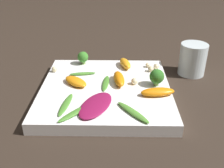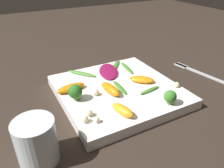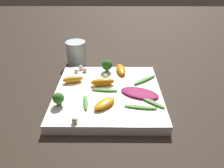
% 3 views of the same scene
% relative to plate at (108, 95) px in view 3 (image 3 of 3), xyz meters
% --- Properties ---
extents(ground_plane, '(2.40, 2.40, 0.00)m').
position_rel_plate_xyz_m(ground_plane, '(0.00, 0.00, -0.01)').
color(ground_plane, '#2D231C').
extents(plate, '(0.29, 0.29, 0.03)m').
position_rel_plate_xyz_m(plate, '(0.00, 0.00, 0.00)').
color(plate, white).
rests_on(plate, ground_plane).
extents(drinking_glass, '(0.07, 0.07, 0.08)m').
position_rel_plate_xyz_m(drinking_glass, '(-0.12, 0.22, 0.03)').
color(drinking_glass, silver).
rests_on(drinking_glass, ground_plane).
extents(radicchio_leaf_0, '(0.11, 0.09, 0.01)m').
position_rel_plate_xyz_m(radicchio_leaf_0, '(0.08, -0.02, 0.02)').
color(radicchio_leaf_0, maroon).
rests_on(radicchio_leaf_0, plate).
extents(orange_segment_0, '(0.07, 0.03, 0.02)m').
position_rel_plate_xyz_m(orange_segment_0, '(-0.02, 0.03, 0.02)').
color(orange_segment_0, orange).
rests_on(orange_segment_0, plate).
extents(orange_segment_1, '(0.07, 0.07, 0.01)m').
position_rel_plate_xyz_m(orange_segment_1, '(-0.01, -0.07, 0.02)').
color(orange_segment_1, orange).
rests_on(orange_segment_1, plate).
extents(orange_segment_2, '(0.06, 0.04, 0.02)m').
position_rel_plate_xyz_m(orange_segment_2, '(-0.10, 0.05, 0.02)').
color(orange_segment_2, orange).
rests_on(orange_segment_2, plate).
extents(orange_segment_3, '(0.04, 0.08, 0.02)m').
position_rel_plate_xyz_m(orange_segment_3, '(0.04, 0.11, 0.02)').
color(orange_segment_3, orange).
rests_on(orange_segment_3, plate).
extents(broccoli_floret_0, '(0.03, 0.03, 0.04)m').
position_rel_plate_xyz_m(broccoli_floret_0, '(-0.01, 0.11, 0.03)').
color(broccoli_floret_0, '#7A9E51').
rests_on(broccoli_floret_0, plate).
extents(broccoli_floret_1, '(0.03, 0.03, 0.03)m').
position_rel_plate_xyz_m(broccoli_floret_1, '(-0.12, -0.06, 0.03)').
color(broccoli_floret_1, '#7A9E51').
rests_on(broccoli_floret_1, plate).
extents(arugula_sprig_0, '(0.08, 0.07, 0.01)m').
position_rel_plate_xyz_m(arugula_sprig_0, '(0.11, 0.06, 0.02)').
color(arugula_sprig_0, '#518E33').
rests_on(arugula_sprig_0, plate).
extents(arugula_sprig_1, '(0.08, 0.07, 0.01)m').
position_rel_plate_xyz_m(arugula_sprig_1, '(0.11, -0.05, 0.02)').
color(arugula_sprig_1, '#47842D').
rests_on(arugula_sprig_1, plate).
extents(arugula_sprig_2, '(0.07, 0.02, 0.01)m').
position_rel_plate_xyz_m(arugula_sprig_2, '(-0.01, 0.00, 0.02)').
color(arugula_sprig_2, '#47842D').
rests_on(arugula_sprig_2, plate).
extents(arugula_sprig_3, '(0.08, 0.03, 0.01)m').
position_rel_plate_xyz_m(arugula_sprig_3, '(0.08, -0.08, 0.02)').
color(arugula_sprig_3, '#47842D').
rests_on(arugula_sprig_3, plate).
extents(arugula_sprig_4, '(0.02, 0.06, 0.01)m').
position_rel_plate_xyz_m(arugula_sprig_4, '(-0.05, -0.06, 0.02)').
color(arugula_sprig_4, '#47842D').
rests_on(arugula_sprig_4, plate).
extents(macadamia_nut_0, '(0.01, 0.01, 0.01)m').
position_rel_plate_xyz_m(macadamia_nut_0, '(-0.08, 0.11, 0.02)').
color(macadamia_nut_0, beige).
rests_on(macadamia_nut_0, plate).
extents(macadamia_nut_1, '(0.01, 0.01, 0.01)m').
position_rel_plate_xyz_m(macadamia_nut_1, '(-0.09, 0.13, 0.02)').
color(macadamia_nut_1, beige).
rests_on(macadamia_nut_1, plate).
extents(macadamia_nut_2, '(0.02, 0.02, 0.02)m').
position_rel_plate_xyz_m(macadamia_nut_2, '(-0.01, 0.07, 0.02)').
color(macadamia_nut_2, beige).
rests_on(macadamia_nut_2, plate).
extents(macadamia_nut_3, '(0.01, 0.01, 0.01)m').
position_rel_plate_xyz_m(macadamia_nut_3, '(-0.10, 0.11, 0.02)').
color(macadamia_nut_3, beige).
rests_on(macadamia_nut_3, plate).
extents(macadamia_nut_4, '(0.01, 0.01, 0.01)m').
position_rel_plate_xyz_m(macadamia_nut_4, '(-0.07, -0.13, 0.02)').
color(macadamia_nut_4, beige).
rests_on(macadamia_nut_4, plate).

